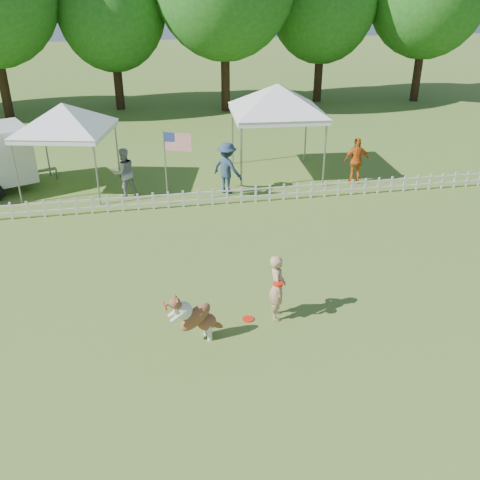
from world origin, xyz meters
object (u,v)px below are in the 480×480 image
Objects in this scene: handler at (277,287)px; spectator_b at (227,168)px; canopy_tent_left at (68,149)px; flag_pole at (166,168)px; frisbee_on_turf at (248,319)px; canopy_tent_right at (276,132)px; dog at (196,317)px; spectator_c at (356,161)px; spectator_a at (124,172)px.

spectator_b is (0.18, 7.94, 0.13)m from handler.
canopy_tent_left reaches higher than flag_pole.
frisbee_on_turf is at bearing 100.69° from handler.
handler is 9.88m from canopy_tent_right.
flag_pole reaches higher than handler.
dog is 11.00m from canopy_tent_right.
spectator_c is (2.71, -1.51, -0.84)m from canopy_tent_right.
spectator_a is 8.49m from spectator_c.
spectator_a is at bearing 33.54° from handler.
spectator_a is (-5.77, -1.21, -0.84)m from canopy_tent_right.
spectator_b is at bearing 9.96° from handler.
canopy_tent_left is (-5.30, 9.30, 0.75)m from handler.
flag_pole is (-0.11, 7.80, 0.68)m from dog.
spectator_c is at bearing 156.62° from spectator_a.
handler is at bearing 3.75° from dog.
spectator_a is at bearing 87.73° from dog.
dog is 4.50× the size of frisbee_on_turf.
handler is at bearing -99.83° from canopy_tent_right.
handler is 10.73m from canopy_tent_left.
flag_pole is (-2.00, 7.27, 0.49)m from handler.
frisbee_on_turf is at bearing 131.42° from spectator_b.
spectator_c reaches higher than dog.
dog is 0.69× the size of spectator_c.
flag_pole is at bearing 78.80° from dog.
frisbee_on_turf is 0.10× the size of flag_pole.
flag_pole is 1.47× the size of spectator_a.
handler is at bearing -0.59° from frisbee_on_turf.
canopy_tent_right reaches higher than handler.
dog is at bearing -156.22° from frisbee_on_turf.
handler is at bearing -54.37° from flag_pole.
canopy_tent_left is at bearing 40.94° from handler.
canopy_tent_right is at bearing 47.84° from flag_pole.
handler is at bearing 90.87° from spectator_a.
spectator_b is (2.07, 8.47, 0.33)m from dog.
spectator_b reaches higher than spectator_c.
flag_pole is 1.38× the size of spectator_b.
handler is at bearing 136.18° from spectator_b.
canopy_tent_left is at bearing 33.58° from spectator_b.
canopy_tent_left reaches higher than dog.
canopy_tent_right is (2.36, 9.55, 0.92)m from handler.
canopy_tent_left reaches higher than frisbee_on_turf.
spectator_c is at bearing -20.98° from handler.
dog is at bearing 123.77° from spectator_b.
spectator_b is at bearing 152.35° from spectator_a.
spectator_a reaches higher than handler.
spectator_a is at bearing 2.73° from spectator_c.
dog is 9.00m from spectator_a.
flag_pole reaches higher than spectator_c.
canopy_tent_right is 1.97× the size of spectator_a.
canopy_tent_right reaches higher than spectator_b.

